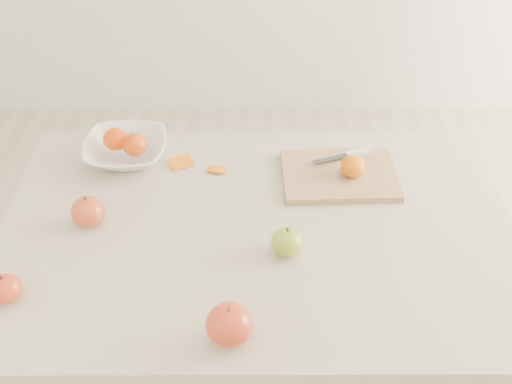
{
  "coord_description": "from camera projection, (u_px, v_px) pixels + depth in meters",
  "views": [
    {
      "loc": [
        -0.0,
        -1.1,
        1.76
      ],
      "look_at": [
        0.0,
        0.05,
        0.82
      ],
      "focal_mm": 45.0,
      "sensor_mm": 36.0,
      "label": 1
    }
  ],
  "objects": [
    {
      "name": "table",
      "position": [
        256.0,
        259.0,
        1.56
      ],
      "size": [
        1.2,
        0.8,
        0.75
      ],
      "color": "beige",
      "rests_on": "ground"
    },
    {
      "name": "cutting_board",
      "position": [
        339.0,
        175.0,
        1.64
      ],
      "size": [
        0.3,
        0.22,
        0.02
      ],
      "primitive_type": "cube",
      "rotation": [
        0.0,
        0.0,
        0.04
      ],
      "color": "tan",
      "rests_on": "table"
    },
    {
      "name": "board_tangerine",
      "position": [
        353.0,
        166.0,
        1.61
      ],
      "size": [
        0.06,
        0.06,
        0.05
      ],
      "primitive_type": "ellipsoid",
      "color": "#CB5E07",
      "rests_on": "cutting_board"
    },
    {
      "name": "fruit_bowl",
      "position": [
        126.0,
        150.0,
        1.69
      ],
      "size": [
        0.22,
        0.22,
        0.05
      ],
      "primitive_type": "imported",
      "color": "white",
      "rests_on": "table"
    },
    {
      "name": "bowl_tangerine_near",
      "position": [
        115.0,
        139.0,
        1.68
      ],
      "size": [
        0.07,
        0.07,
        0.06
      ],
      "primitive_type": "ellipsoid",
      "color": "#E54108",
      "rests_on": "fruit_bowl"
    },
    {
      "name": "bowl_tangerine_far",
      "position": [
        135.0,
        145.0,
        1.67
      ],
      "size": [
        0.07,
        0.07,
        0.06
      ],
      "primitive_type": "ellipsoid",
      "color": "#D95207",
      "rests_on": "fruit_bowl"
    },
    {
      "name": "orange_peel_a",
      "position": [
        181.0,
        164.0,
        1.69
      ],
      "size": [
        0.07,
        0.07,
        0.01
      ],
      "primitive_type": "cube",
      "rotation": [
        0.21,
        0.0,
        0.45
      ],
      "color": "#C75E0E",
      "rests_on": "table"
    },
    {
      "name": "orange_peel_b",
      "position": [
        217.0,
        170.0,
        1.67
      ],
      "size": [
        0.05,
        0.05,
        0.01
      ],
      "primitive_type": "cube",
      "rotation": [
        -0.14,
        0.0,
        -0.26
      ],
      "color": "orange",
      "rests_on": "table"
    },
    {
      "name": "paring_knife",
      "position": [
        355.0,
        154.0,
        1.68
      ],
      "size": [
        0.17,
        0.07,
        0.01
      ],
      "color": "white",
      "rests_on": "cutting_board"
    },
    {
      "name": "apple_green",
      "position": [
        287.0,
        242.0,
        1.41
      ],
      "size": [
        0.07,
        0.07,
        0.06
      ],
      "primitive_type": "ellipsoid",
      "color": "#638512",
      "rests_on": "table"
    },
    {
      "name": "apple_red_d",
      "position": [
        5.0,
        289.0,
        1.31
      ],
      "size": [
        0.07,
        0.07,
        0.06
      ],
      "primitive_type": "ellipsoid",
      "color": "#920E05",
      "rests_on": "table"
    },
    {
      "name": "apple_red_c",
      "position": [
        229.0,
        325.0,
        1.22
      ],
      "size": [
        0.09,
        0.09,
        0.08
      ],
      "primitive_type": "ellipsoid",
      "color": "#8F050B",
      "rests_on": "table"
    },
    {
      "name": "apple_red_b",
      "position": [
        88.0,
        212.0,
        1.49
      ],
      "size": [
        0.08,
        0.08,
        0.07
      ],
      "primitive_type": "ellipsoid",
      "color": "maroon",
      "rests_on": "table"
    }
  ]
}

